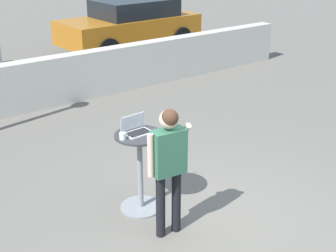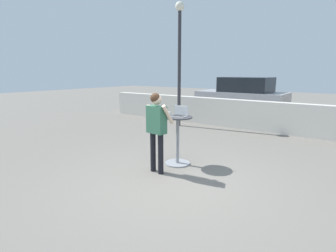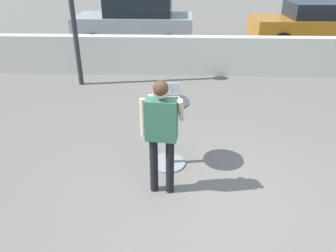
{
  "view_description": "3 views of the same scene",
  "coord_description": "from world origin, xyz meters",
  "px_view_note": "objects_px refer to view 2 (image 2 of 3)",
  "views": [
    {
      "loc": [
        -3.45,
        -3.56,
        3.34
      ],
      "look_at": [
        -0.31,
        0.54,
        1.21
      ],
      "focal_mm": 50.0,
      "sensor_mm": 36.0,
      "label": 1
    },
    {
      "loc": [
        2.55,
        -3.69,
        1.98
      ],
      "look_at": [
        -0.6,
        0.6,
        0.88
      ],
      "focal_mm": 28.0,
      "sensor_mm": 36.0,
      "label": 2
    },
    {
      "loc": [
        -0.36,
        -3.4,
        2.85
      ],
      "look_at": [
        -0.5,
        0.33,
        0.93
      ],
      "focal_mm": 35.0,
      "sensor_mm": 36.0,
      "label": 3
    }
  ],
  "objects_px": {
    "cafe_table": "(178,138)",
    "street_lamp": "(179,48)",
    "standing_person": "(156,123)",
    "parked_car_further_down": "(242,96)",
    "laptop": "(179,114)",
    "coffee_mug": "(169,114)"
  },
  "relations": [
    {
      "from": "cafe_table",
      "to": "street_lamp",
      "type": "height_order",
      "value": "street_lamp"
    },
    {
      "from": "cafe_table",
      "to": "standing_person",
      "type": "bearing_deg",
      "value": -94.48
    },
    {
      "from": "parked_car_further_down",
      "to": "street_lamp",
      "type": "bearing_deg",
      "value": -102.4
    },
    {
      "from": "cafe_table",
      "to": "laptop",
      "type": "bearing_deg",
      "value": 91.55
    },
    {
      "from": "coffee_mug",
      "to": "standing_person",
      "type": "distance_m",
      "value": 0.69
    },
    {
      "from": "coffee_mug",
      "to": "street_lamp",
      "type": "xyz_separation_m",
      "value": [
        -2.08,
        3.5,
        1.72
      ]
    },
    {
      "from": "standing_person",
      "to": "laptop",
      "type": "bearing_deg",
      "value": 86.05
    },
    {
      "from": "laptop",
      "to": "coffee_mug",
      "type": "relative_size",
      "value": 3.2
    },
    {
      "from": "laptop",
      "to": "parked_car_further_down",
      "type": "xyz_separation_m",
      "value": [
        -1.42,
        7.5,
        -0.23
      ]
    },
    {
      "from": "laptop",
      "to": "standing_person",
      "type": "bearing_deg",
      "value": -93.95
    },
    {
      "from": "laptop",
      "to": "coffee_mug",
      "type": "xyz_separation_m",
      "value": [
        -0.24,
        -0.07,
        -0.01
      ]
    },
    {
      "from": "parked_car_further_down",
      "to": "street_lamp",
      "type": "height_order",
      "value": "street_lamp"
    },
    {
      "from": "standing_person",
      "to": "coffee_mug",
      "type": "bearing_deg",
      "value": 105.95
    },
    {
      "from": "laptop",
      "to": "standing_person",
      "type": "xyz_separation_m",
      "value": [
        -0.05,
        -0.72,
        -0.1
      ]
    },
    {
      "from": "cafe_table",
      "to": "street_lamp",
      "type": "relative_size",
      "value": 0.24
    },
    {
      "from": "coffee_mug",
      "to": "parked_car_further_down",
      "type": "xyz_separation_m",
      "value": [
        -1.18,
        7.56,
        -0.22
      ]
    },
    {
      "from": "cafe_table",
      "to": "standing_person",
      "type": "height_order",
      "value": "standing_person"
    },
    {
      "from": "cafe_table",
      "to": "street_lamp",
      "type": "distance_m",
      "value": 4.75
    },
    {
      "from": "coffee_mug",
      "to": "laptop",
      "type": "bearing_deg",
      "value": 15.32
    },
    {
      "from": "parked_car_further_down",
      "to": "cafe_table",
      "type": "bearing_deg",
      "value": -79.34
    },
    {
      "from": "cafe_table",
      "to": "parked_car_further_down",
      "type": "relative_size",
      "value": 0.26
    },
    {
      "from": "cafe_table",
      "to": "coffee_mug",
      "type": "distance_m",
      "value": 0.57
    }
  ]
}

